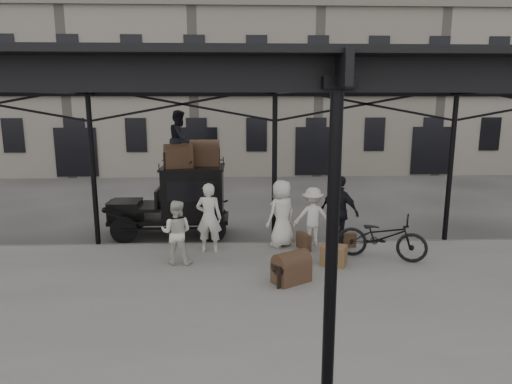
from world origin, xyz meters
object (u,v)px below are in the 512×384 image
porter_official (339,212)px  bicycle (382,237)px  steamer_trunk_platform (291,269)px  porter_left (209,218)px  steamer_trunk_roof_near (178,158)px  taxi (183,198)px

porter_official → bicycle: 1.40m
steamer_trunk_platform → bicycle: bearing=-2.1°
porter_left → steamer_trunk_roof_near: bearing=-53.4°
taxi → steamer_trunk_roof_near: bearing=-108.1°
taxi → steamer_trunk_roof_near: size_ratio=4.50×
porter_official → steamer_trunk_roof_near: bearing=26.8°
taxi → steamer_trunk_platform: taxi is taller
bicycle → porter_official: bearing=62.9°
taxi → steamer_trunk_platform: 5.10m
porter_official → steamer_trunk_platform: bearing=101.5°
taxi → steamer_trunk_roof_near: (-0.08, -0.25, 1.27)m
taxi → porter_left: (0.90, -1.99, -0.11)m
porter_left → bicycle: 4.51m
porter_official → bicycle: (0.88, -1.02, -0.41)m
bicycle → steamer_trunk_platform: (-2.48, -1.42, -0.29)m
bicycle → steamer_trunk_platform: 2.87m
bicycle → steamer_trunk_roof_near: (-5.42, 2.48, 1.74)m
steamer_trunk_roof_near → steamer_trunk_platform: (2.94, -3.91, -2.03)m
bicycle → steamer_trunk_platform: size_ratio=2.78×
taxi → bicycle: (5.34, -2.73, -0.46)m
steamer_trunk_roof_near → porter_official: bearing=-34.0°
bicycle → steamer_trunk_platform: bearing=142.0°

